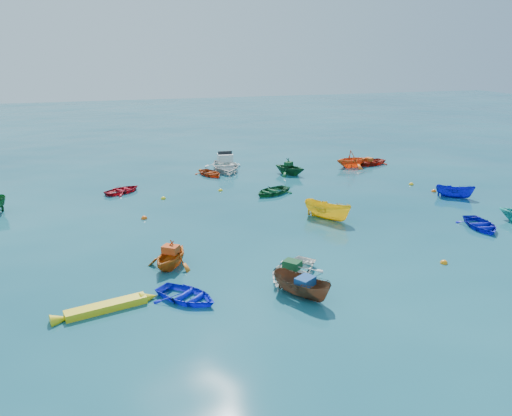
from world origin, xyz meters
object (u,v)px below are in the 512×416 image
object	(u,v)px
dinghy_white_near	(291,276)
dinghy_blue_se	(480,228)
motorboat_white	(225,170)
kayak_yellow	(107,310)
dinghy_blue_sw	(187,300)

from	to	relation	value
dinghy_white_near	dinghy_blue_se	world-z (taller)	dinghy_white_near
dinghy_white_near	motorboat_white	distance (m)	20.39
dinghy_blue_se	motorboat_white	bearing A→B (deg)	133.15
dinghy_white_near	dinghy_blue_se	distance (m)	12.58
dinghy_blue_se	motorboat_white	size ratio (longest dim) A/B	0.64
kayak_yellow	dinghy_blue_sw	bearing A→B (deg)	-104.51
kayak_yellow	motorboat_white	world-z (taller)	motorboat_white
dinghy_white_near	motorboat_white	size ratio (longest dim) A/B	0.71
dinghy_blue_sw	motorboat_white	distance (m)	22.19
motorboat_white	kayak_yellow	bearing A→B (deg)	-109.85
dinghy_white_near	dinghy_blue_se	bearing A→B (deg)	61.46
dinghy_blue_sw	kayak_yellow	xyz separation A→B (m)	(-3.06, 0.08, 0.00)
dinghy_blue_sw	motorboat_white	xyz separation A→B (m)	(6.82, 21.11, 0.00)
kayak_yellow	dinghy_white_near	bearing A→B (deg)	-97.58
dinghy_blue_sw	motorboat_white	world-z (taller)	motorboat_white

